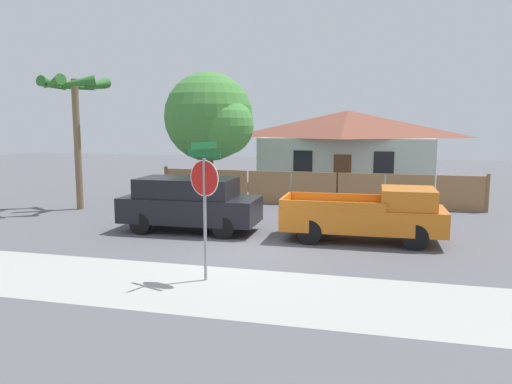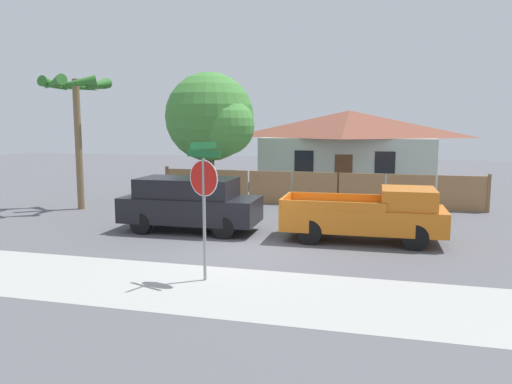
{
  "view_description": "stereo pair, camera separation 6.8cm",
  "coord_description": "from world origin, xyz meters",
  "px_view_note": "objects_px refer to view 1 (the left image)",
  "views": [
    {
      "loc": [
        3.77,
        -13.46,
        3.53
      ],
      "look_at": [
        0.2,
        0.34,
        1.6
      ],
      "focal_mm": 35.0,
      "sensor_mm": 36.0,
      "label": 1
    },
    {
      "loc": [
        3.83,
        -13.44,
        3.53
      ],
      "look_at": [
        0.2,
        0.34,
        1.6
      ],
      "focal_mm": 35.0,
      "sensor_mm": 36.0,
      "label": 2
    }
  ],
  "objects_px": {
    "house": "(347,147)",
    "orange_pickup": "(369,215)",
    "oak_tree": "(212,119)",
    "red_suv": "(190,203)",
    "stop_sign": "(204,187)",
    "palm_tree": "(75,96)"
  },
  "relations": [
    {
      "from": "house",
      "to": "orange_pickup",
      "type": "relative_size",
      "value": 2.03
    },
    {
      "from": "red_suv",
      "to": "stop_sign",
      "type": "relative_size",
      "value": 1.45
    },
    {
      "from": "oak_tree",
      "to": "palm_tree",
      "type": "height_order",
      "value": "oak_tree"
    },
    {
      "from": "palm_tree",
      "to": "red_suv",
      "type": "distance_m",
      "value": 7.76
    },
    {
      "from": "oak_tree",
      "to": "palm_tree",
      "type": "relative_size",
      "value": 1.09
    },
    {
      "from": "oak_tree",
      "to": "stop_sign",
      "type": "height_order",
      "value": "oak_tree"
    },
    {
      "from": "oak_tree",
      "to": "stop_sign",
      "type": "xyz_separation_m",
      "value": [
        4.06,
        -12.0,
        -1.65
      ]
    },
    {
      "from": "red_suv",
      "to": "stop_sign",
      "type": "bearing_deg",
      "value": -65.43
    },
    {
      "from": "palm_tree",
      "to": "oak_tree",
      "type": "bearing_deg",
      "value": 43.45
    },
    {
      "from": "oak_tree",
      "to": "orange_pickup",
      "type": "bearing_deg",
      "value": -43.36
    },
    {
      "from": "house",
      "to": "red_suv",
      "type": "height_order",
      "value": "house"
    },
    {
      "from": "house",
      "to": "orange_pickup",
      "type": "distance_m",
      "value": 13.73
    },
    {
      "from": "stop_sign",
      "to": "palm_tree",
      "type": "bearing_deg",
      "value": 158.45
    },
    {
      "from": "red_suv",
      "to": "stop_sign",
      "type": "xyz_separation_m",
      "value": [
        2.35,
        -4.87,
        1.18
      ]
    },
    {
      "from": "oak_tree",
      "to": "orange_pickup",
      "type": "height_order",
      "value": "oak_tree"
    },
    {
      "from": "oak_tree",
      "to": "stop_sign",
      "type": "bearing_deg",
      "value": -71.29
    },
    {
      "from": "orange_pickup",
      "to": "red_suv",
      "type": "bearing_deg",
      "value": 178.86
    },
    {
      "from": "house",
      "to": "orange_pickup",
      "type": "xyz_separation_m",
      "value": [
        1.71,
        -13.55,
        -1.42
      ]
    },
    {
      "from": "palm_tree",
      "to": "orange_pickup",
      "type": "bearing_deg",
      "value": -13.8
    },
    {
      "from": "house",
      "to": "palm_tree",
      "type": "distance_m",
      "value": 14.96
    },
    {
      "from": "red_suv",
      "to": "stop_sign",
      "type": "height_order",
      "value": "stop_sign"
    },
    {
      "from": "oak_tree",
      "to": "red_suv",
      "type": "relative_size",
      "value": 1.31
    }
  ]
}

